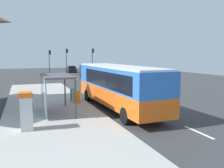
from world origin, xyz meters
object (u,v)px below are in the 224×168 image
at_px(bus, 117,84).
at_px(traffic_light_median, 67,57).
at_px(white_van, 89,71).
at_px(traffic_light_near_side, 93,57).
at_px(sedan_near, 71,69).
at_px(recycling_bin_orange, 77,97).
at_px(recycling_bin_yellow, 75,96).
at_px(traffic_light_far_side, 50,58).
at_px(recycling_bin_blue, 73,94).
at_px(ticket_machine, 26,111).
at_px(bus_shelter, 52,84).

bearing_deg(bus, traffic_light_median, 86.37).
bearing_deg(traffic_light_median, white_van, -80.79).
distance_m(bus, traffic_light_near_side, 32.49).
height_order(sedan_near, recycling_bin_orange, sedan_near).
height_order(recycling_bin_yellow, traffic_light_far_side, traffic_light_far_side).
xyz_separation_m(sedan_near, recycling_bin_blue, (-6.50, -34.66, -0.14)).
distance_m(white_van, recycling_bin_blue, 19.42).
xyz_separation_m(ticket_machine, bus_shelter, (1.64, 3.17, 0.93)).
relative_size(recycling_bin_blue, traffic_light_median, 0.18).
bearing_deg(sedan_near, traffic_light_median, -110.06).
height_order(sedan_near, traffic_light_near_side, traffic_light_near_side).
distance_m(recycling_bin_orange, traffic_light_near_side, 30.95).
bearing_deg(bus_shelter, sedan_near, 77.32).
bearing_deg(bus, sedan_near, 84.04).
distance_m(bus, white_van, 22.46).
bearing_deg(bus_shelter, bus, 3.12).
height_order(ticket_machine, traffic_light_near_side, traffic_light_near_side).
relative_size(bus, recycling_bin_blue, 11.67).
bearing_deg(traffic_light_median, sedan_near, 69.94).
bearing_deg(bus, recycling_bin_orange, 136.19).
bearing_deg(recycling_bin_orange, traffic_light_median, 81.53).
bearing_deg(bus, recycling_bin_blue, 123.30).
bearing_deg(bus_shelter, traffic_light_median, 78.51).
height_order(recycling_bin_orange, recycling_bin_blue, same).
bearing_deg(ticket_machine, recycling_bin_orange, 56.47).
xyz_separation_m(traffic_light_near_side, bus_shelter, (-11.91, -31.89, -1.44)).
relative_size(bus, traffic_light_near_side, 2.07).
height_order(traffic_light_near_side, traffic_light_median, traffic_light_near_side).
distance_m(ticket_machine, recycling_bin_blue, 8.20).
height_order(bus, bus_shelter, bus).
xyz_separation_m(white_van, recycling_bin_blue, (-6.40, -18.32, -0.69)).
bearing_deg(traffic_light_far_side, recycling_bin_blue, -92.20).
relative_size(bus, traffic_light_median, 2.08).
bearing_deg(sedan_near, bus_shelter, -102.68).
distance_m(ticket_machine, bus_shelter, 3.69).
height_order(white_van, recycling_bin_yellow, white_van).
bearing_deg(recycling_bin_orange, recycling_bin_yellow, 90.00).
relative_size(recycling_bin_blue, traffic_light_far_side, 0.19).
xyz_separation_m(recycling_bin_orange, traffic_light_far_side, (1.10, 30.05, 2.67)).
distance_m(traffic_light_median, bus_shelter, 34.21).
distance_m(bus, sedan_near, 38.67).
height_order(recycling_bin_yellow, traffic_light_near_side, traffic_light_near_side).
relative_size(ticket_machine, recycling_bin_yellow, 2.04).
relative_size(bus, ticket_machine, 5.71).
xyz_separation_m(ticket_machine, recycling_bin_blue, (3.85, 7.22, -0.52)).
relative_size(ticket_machine, traffic_light_near_side, 0.36).
distance_m(traffic_light_far_side, bus_shelter, 32.88).
distance_m(recycling_bin_blue, traffic_light_far_side, 28.79).
xyz_separation_m(bus, sedan_near, (4.01, 38.45, -1.05)).
distance_m(sedan_near, ticket_machine, 43.14).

